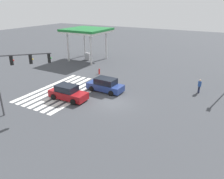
# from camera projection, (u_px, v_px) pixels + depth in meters

# --- Properties ---
(ground_plane) EXTENTS (142.79, 142.79, 0.00)m
(ground_plane) POSITION_uv_depth(u_px,v_px,m) (112.00, 103.00, 24.17)
(ground_plane) COLOR #3D3F44
(crosswalk_markings) EXTENTS (11.20, 6.30, 0.01)m
(crosswalk_markings) POSITION_uv_depth(u_px,v_px,m) (64.00, 91.00, 27.34)
(crosswalk_markings) COLOR silver
(crosswalk_markings) RESTS_ON ground_plane
(traffic_signal_mast) EXTENTS (3.73, 3.73, 6.14)m
(traffic_signal_mast) POSITION_uv_depth(u_px,v_px,m) (16.00, 70.00, 20.22)
(traffic_signal_mast) COLOR #47474C
(traffic_signal_mast) RESTS_ON ground_plane
(car_0) EXTENTS (2.19, 4.64, 1.68)m
(car_0) POSITION_uv_depth(u_px,v_px,m) (105.00, 85.00, 27.04)
(car_0) COLOR navy
(car_0) RESTS_ON ground_plane
(car_1) EXTENTS (2.10, 4.52, 1.68)m
(car_1) POSITION_uv_depth(u_px,v_px,m) (68.00, 93.00, 24.76)
(car_1) COLOR maroon
(car_1) RESTS_ON ground_plane
(gas_station_canopy) EXTENTS (7.46, 7.46, 5.85)m
(gas_station_canopy) POSITION_uv_depth(u_px,v_px,m) (87.00, 32.00, 40.07)
(gas_station_canopy) COLOR silver
(gas_station_canopy) RESTS_ON ground_plane
(pedestrian) EXTENTS (0.41, 0.41, 1.69)m
(pedestrian) POSITION_uv_depth(u_px,v_px,m) (199.00, 85.00, 26.46)
(pedestrian) COLOR #232842
(pedestrian) RESTS_ON ground_plane
(fire_hydrant) EXTENTS (0.22, 0.22, 0.86)m
(fire_hydrant) POSITION_uv_depth(u_px,v_px,m) (99.00, 71.00, 33.57)
(fire_hydrant) COLOR red
(fire_hydrant) RESTS_ON ground_plane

